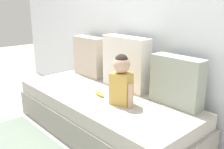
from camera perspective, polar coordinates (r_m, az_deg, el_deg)
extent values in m
plane|color=#B2ADA3|center=(2.79, -2.09, -12.71)|extent=(12.00, 12.00, 0.00)
cube|color=silver|center=(2.84, 6.64, 12.71)|extent=(5.31, 0.10, 2.36)
cube|color=#9C978F|center=(2.72, -2.12, -10.14)|extent=(2.11, 0.87, 0.28)
cube|color=#B7B2A8|center=(2.64, -2.17, -6.03)|extent=(2.04, 0.84, 0.14)
cube|color=#C1B29E|center=(3.23, -5.11, 4.04)|extent=(0.48, 0.16, 0.50)
cube|color=silver|center=(2.74, 3.12, 2.64)|extent=(0.59, 0.16, 0.57)
cube|color=#99A393|center=(2.36, 14.37, -1.53)|extent=(0.49, 0.16, 0.46)
cube|color=gold|center=(2.34, 2.10, -3.19)|extent=(0.22, 0.19, 0.30)
sphere|color=tan|center=(2.27, 2.16, 2.25)|extent=(0.16, 0.16, 0.16)
sphere|color=#2D231E|center=(2.27, 2.17, 3.13)|extent=(0.12, 0.12, 0.12)
cylinder|color=tan|center=(2.44, 0.12, -3.33)|extent=(0.06, 0.06, 0.22)
cylinder|color=tan|center=(2.27, 4.21, -4.83)|extent=(0.06, 0.06, 0.22)
ellipsoid|color=yellow|center=(2.58, -2.87, -4.36)|extent=(0.17, 0.07, 0.04)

